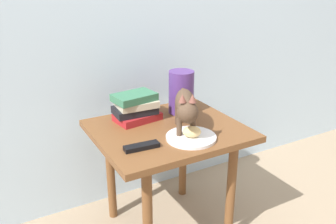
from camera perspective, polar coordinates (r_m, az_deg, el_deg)
back_panel at (r=1.92m, az=-6.27°, el=16.78°), size 4.00×0.04×2.20m
side_table at (r=1.73m, az=0.00°, el=-5.18°), size 0.68×0.59×0.57m
plate at (r=1.58m, az=3.69°, el=-4.04°), size 0.22×0.22×0.01m
bread_roll at (r=1.56m, az=3.81°, el=-3.15°), size 0.10×0.09×0.05m
cat at (r=1.59m, az=2.80°, el=1.02°), size 0.26×0.43×0.23m
book_stack at (r=1.76m, az=-5.13°, el=0.74°), size 0.23×0.17×0.14m
green_vase at (r=1.84m, az=2.11°, el=3.19°), size 0.13×0.13×0.22m
tv_remote at (r=1.50m, az=-4.20°, el=-5.49°), size 0.15×0.05×0.02m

